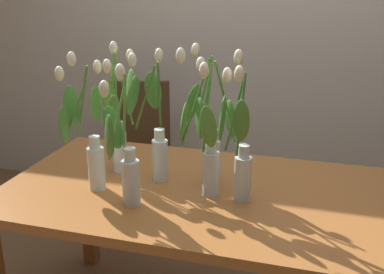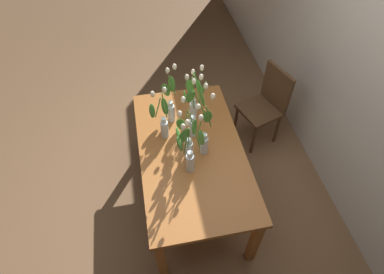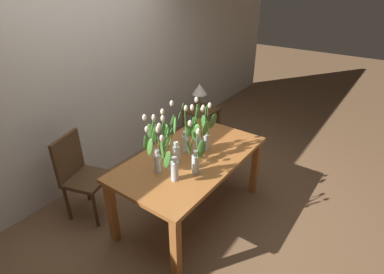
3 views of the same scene
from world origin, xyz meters
The scene contains 11 objects.
ground_plane centered at (0.00, 0.00, 0.00)m, with size 18.00×18.00×0.00m, color brown.
room_wall_rear centered at (0.00, 1.46, 1.35)m, with size 9.00×0.10×2.70m, color beige.
dining_table centered at (0.00, 0.00, 0.65)m, with size 1.60×0.90×0.74m.
tulip_vase_0 centered at (0.06, -0.04, 0.95)m, with size 0.23×0.25×0.59m.
tulip_vase_1 centered at (0.19, -0.07, 0.93)m, with size 0.13×0.15×0.54m.
tulip_vase_2 centered at (-0.22, -0.21, 0.92)m, with size 0.15×0.18×0.54m.
tulip_vase_3 centered at (-0.43, -0.11, 0.92)m, with size 0.19×0.16×0.55m.
tulip_vase_4 centered at (-0.40, 0.10, 0.97)m, with size 0.19×0.23×0.57m.
tulip_vase_5 centered at (-0.20, 0.06, 0.93)m, with size 0.18×0.18×0.55m.
tulip_vase_6 centered at (0.02, 0.10, 0.92)m, with size 0.19×0.20×0.57m.
dining_chair centered at (-0.66, 0.96, 0.52)m, with size 0.51×0.51×0.93m.
Camera 2 is at (1.66, -0.32, 2.88)m, focal length 29.32 mm.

